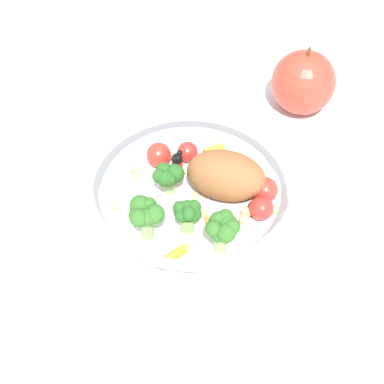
% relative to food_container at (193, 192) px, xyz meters
% --- Properties ---
extents(ground_plane, '(2.40, 2.40, 0.00)m').
position_rel_food_container_xyz_m(ground_plane, '(-0.01, 0.01, -0.03)').
color(ground_plane, white).
extents(food_container, '(0.23, 0.23, 0.07)m').
position_rel_food_container_xyz_m(food_container, '(0.00, 0.00, 0.00)').
color(food_container, white).
rests_on(food_container, ground_plane).
extents(loose_apple, '(0.08, 0.08, 0.09)m').
position_rel_food_container_xyz_m(loose_apple, '(0.06, 0.21, 0.01)').
color(loose_apple, '#BC3828').
rests_on(loose_apple, ground_plane).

